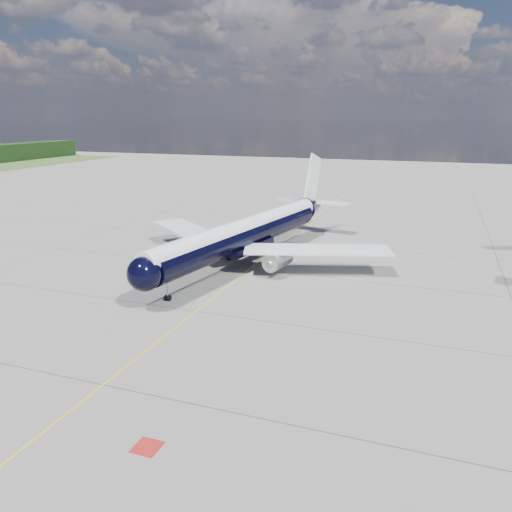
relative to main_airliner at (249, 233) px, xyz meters
The scene contains 4 objects.
ground 4.75m from the main_airliner, 63.24° to the left, with size 320.00×320.00×0.00m, color gray.
taxiway_centerline 5.03m from the main_airliner, 68.04° to the right, with size 0.16×160.00×0.01m, color yellow.
red_marking 38.81m from the main_airliner, 78.16° to the right, with size 1.60×1.60×0.01m, color maroon.
main_airliner is the anchor object (origin of this frame).
Camera 1 is at (21.44, -31.45, 18.85)m, focal length 35.00 mm.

